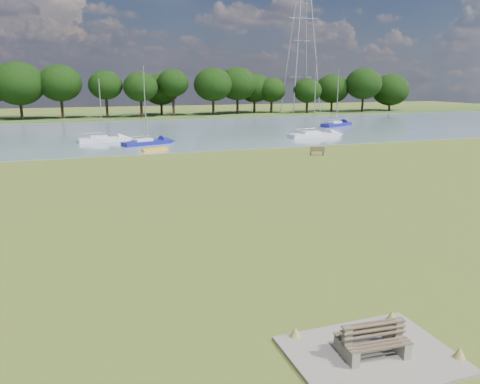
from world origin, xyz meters
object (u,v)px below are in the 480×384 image
object	(u,v)px
kayak	(155,149)
sailboat_0	(313,133)
pylon	(303,18)
sailboat_1	(336,123)
riverbank_bench	(317,151)
sailboat_5	(146,141)
sailboat_2	(102,138)
bench_pair	(372,340)

from	to	relation	value
kayak	sailboat_0	distance (m)	21.14
pylon	sailboat_1	distance (m)	36.11
riverbank_bench	kayak	size ratio (longest dim) A/B	0.51
sailboat_0	sailboat_5	xyz separation A→B (m)	(-20.69, -0.09, -0.05)
riverbank_bench	pylon	distance (m)	62.40
sailboat_1	sailboat_5	size ratio (longest dim) A/B	1.01
pylon	sailboat_2	distance (m)	60.32
sailboat_1	sailboat_5	bearing A→B (deg)	177.11
kayak	sailboat_1	size ratio (longest dim) A/B	0.33
pylon	sailboat_1	bearing A→B (deg)	-106.22
bench_pair	sailboat_5	world-z (taller)	sailboat_5
sailboat_1	sailboat_5	xyz separation A→B (m)	(-30.86, -11.71, -0.05)
sailboat_5	riverbank_bench	bearing A→B (deg)	-61.43
riverbank_bench	sailboat_0	xyz separation A→B (m)	(6.37, 12.75, 0.11)
bench_pair	kayak	xyz separation A→B (m)	(0.68, 38.00, -0.29)
kayak	pylon	xyz separation A→B (m)	(39.28, 46.00, 19.43)
riverbank_bench	pylon	world-z (taller)	pylon
bench_pair	sailboat_0	bearing A→B (deg)	68.22
riverbank_bench	sailboat_5	bearing A→B (deg)	157.72
pylon	bench_pair	bearing A→B (deg)	-115.44
pylon	sailboat_0	size ratio (longest dim) A/B	3.26
bench_pair	sailboat_5	bearing A→B (deg)	93.81
kayak	sailboat_1	bearing A→B (deg)	5.81
bench_pair	sailboat_2	xyz separation A→B (m)	(-3.88, 47.24, 0.01)
sailboat_0	sailboat_1	xyz separation A→B (m)	(10.17, 11.62, 0.00)
sailboat_5	bench_pair	bearing A→B (deg)	-110.67
sailboat_2	riverbank_bench	bearing A→B (deg)	-48.08
riverbank_bench	pylon	xyz separation A→B (m)	(25.11, 53.80, 19.20)
sailboat_1	sailboat_0	bearing A→B (deg)	-154.86
riverbank_bench	sailboat_1	distance (m)	29.46
sailboat_5	pylon	bearing A→B (deg)	26.26
sailboat_0	sailboat_2	distance (m)	25.47
pylon	sailboat_1	xyz separation A→B (m)	(-8.56, -29.43, -19.09)
riverbank_bench	bench_pair	bearing A→B (deg)	-97.00
bench_pair	kayak	bearing A→B (deg)	93.50
kayak	sailboat_2	size ratio (longest dim) A/B	0.39
pylon	riverbank_bench	bearing A→B (deg)	-115.01
pylon	sailboat_2	world-z (taller)	pylon
kayak	sailboat_2	world-z (taller)	sailboat_2
pylon	sailboat_5	bearing A→B (deg)	-133.78
pylon	sailboat_1	size ratio (longest dim) A/B	3.71
riverbank_bench	sailboat_5	xyz separation A→B (m)	(-14.32, 12.66, 0.05)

